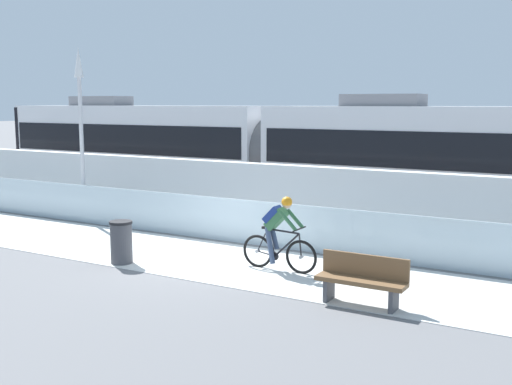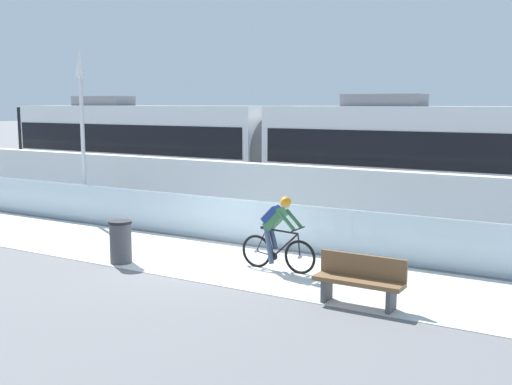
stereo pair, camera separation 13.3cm
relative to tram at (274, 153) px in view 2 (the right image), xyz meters
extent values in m
plane|color=slate|center=(2.04, -6.85, -1.89)|extent=(200.00, 200.00, 0.00)
cube|color=silver|center=(2.04, -6.85, -1.89)|extent=(32.00, 3.20, 0.01)
cube|color=silver|center=(2.04, -5.00, -1.33)|extent=(32.00, 0.05, 1.12)
cube|color=white|center=(2.04, -3.20, -0.96)|extent=(32.00, 0.36, 1.87)
cube|color=#595654|center=(2.04, -0.72, -1.89)|extent=(32.00, 0.08, 0.01)
cube|color=#595654|center=(2.04, 0.72, -1.89)|extent=(32.00, 0.08, 0.01)
cube|color=silver|center=(-5.74, 0.00, 0.01)|extent=(11.00, 2.50, 3.10)
cube|color=black|center=(-5.74, 0.00, 0.36)|extent=(10.56, 2.54, 1.04)
cube|color=red|center=(-5.74, 0.00, -1.36)|extent=(10.78, 2.53, 0.28)
cube|color=slate|center=(-7.72, 0.00, 1.74)|extent=(2.40, 1.10, 0.36)
cube|color=#232326|center=(-9.26, 0.00, -1.53)|extent=(1.40, 1.88, 0.20)
cylinder|color=black|center=(-9.26, -0.72, -1.59)|extent=(0.60, 0.10, 0.60)
cylinder|color=black|center=(-9.26, 0.72, -1.59)|extent=(0.60, 0.10, 0.60)
cube|color=#232326|center=(-2.22, 0.00, -1.53)|extent=(1.40, 1.88, 0.20)
cylinder|color=black|center=(-2.22, -0.72, -1.59)|extent=(0.60, 0.10, 0.60)
cylinder|color=black|center=(-2.22, 0.72, -1.59)|extent=(0.60, 0.10, 0.60)
cube|color=black|center=(-11.19, 0.00, 0.01)|extent=(0.16, 2.54, 2.94)
cube|color=silver|center=(5.76, 0.00, 0.01)|extent=(11.00, 2.50, 3.10)
cube|color=black|center=(5.76, 0.00, 0.36)|extent=(10.56, 2.54, 1.04)
cube|color=red|center=(5.76, 0.00, -1.36)|extent=(10.78, 2.53, 0.28)
cube|color=slate|center=(3.78, 0.00, 1.74)|extent=(2.40, 1.10, 0.36)
cube|color=#232326|center=(2.24, 0.00, -1.53)|extent=(1.40, 1.88, 0.20)
cylinder|color=black|center=(2.24, -0.72, -1.59)|extent=(0.60, 0.10, 0.60)
cylinder|color=black|center=(2.24, 0.72, -1.59)|extent=(0.60, 0.10, 0.60)
cylinder|color=#59595B|center=(0.01, 0.00, 0.01)|extent=(0.60, 2.30, 2.30)
torus|color=black|center=(4.47, -6.85, -1.53)|extent=(0.72, 0.06, 0.72)
cylinder|color=#99999E|center=(4.47, -6.85, -1.53)|extent=(0.07, 0.10, 0.07)
torus|color=black|center=(3.42, -6.85, -1.53)|extent=(0.72, 0.06, 0.72)
cylinder|color=#99999E|center=(3.42, -6.85, -1.53)|extent=(0.07, 0.10, 0.07)
cylinder|color=black|center=(4.13, -6.85, -1.32)|extent=(0.60, 0.04, 0.58)
cylinder|color=black|center=(3.75, -6.85, -1.30)|extent=(0.22, 0.04, 0.59)
cylinder|color=black|center=(4.04, -6.85, -1.03)|extent=(0.76, 0.04, 0.07)
cylinder|color=black|center=(3.63, -6.85, -1.56)|extent=(0.43, 0.03, 0.09)
cylinder|color=black|center=(3.54, -6.85, -1.27)|extent=(0.27, 0.02, 0.53)
cylinder|color=black|center=(4.44, -6.85, -1.29)|extent=(0.08, 0.03, 0.49)
cube|color=black|center=(3.66, -6.85, -0.99)|extent=(0.24, 0.10, 0.05)
cylinder|color=black|center=(4.42, -6.85, -0.94)|extent=(0.03, 0.58, 0.03)
cylinder|color=#262628|center=(3.84, -6.85, -1.59)|extent=(0.18, 0.02, 0.18)
cube|color=#33663F|center=(3.88, -6.85, -0.78)|extent=(0.50, 0.28, 0.51)
cube|color=navy|center=(3.79, -6.85, -0.69)|extent=(0.38, 0.30, 0.38)
sphere|color=tan|center=(4.12, -6.85, -0.43)|extent=(0.20, 0.20, 0.20)
sphere|color=orange|center=(4.12, -6.85, -0.40)|extent=(0.23, 0.23, 0.23)
cylinder|color=#33663F|center=(4.24, -7.01, -0.77)|extent=(0.41, 0.08, 0.41)
cylinder|color=#33663F|center=(4.24, -6.69, -0.77)|extent=(0.41, 0.08, 0.41)
cylinder|color=#384766|center=(3.77, -6.94, -1.35)|extent=(0.25, 0.11, 0.79)
cylinder|color=#384766|center=(3.77, -6.76, -1.21)|extent=(0.25, 0.11, 0.52)
cylinder|color=gray|center=(-3.98, -4.70, -1.79)|extent=(0.24, 0.24, 0.20)
cylinder|color=silver|center=(-3.98, -4.70, 0.31)|extent=(0.12, 0.12, 4.20)
cone|color=white|center=(-3.98, -4.70, 2.86)|extent=(0.28, 0.28, 0.90)
cylinder|color=#47474C|center=(0.65, -8.10, -1.44)|extent=(0.48, 0.48, 0.90)
cylinder|color=black|center=(0.65, -8.10, -0.96)|extent=(0.51, 0.51, 0.06)
cube|color=brown|center=(6.29, -8.20, -1.44)|extent=(1.60, 0.44, 0.08)
cube|color=brown|center=(6.29, -8.00, -1.20)|extent=(1.60, 0.06, 0.40)
cube|color=#4C4C51|center=(5.69, -8.20, -1.69)|extent=(0.08, 0.36, 0.41)
cube|color=#4C4C51|center=(6.89, -8.20, -1.69)|extent=(0.08, 0.36, 0.41)
camera|label=1|loc=(10.04, -18.21, 1.64)|focal=43.64mm
camera|label=2|loc=(10.15, -18.14, 1.64)|focal=43.64mm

